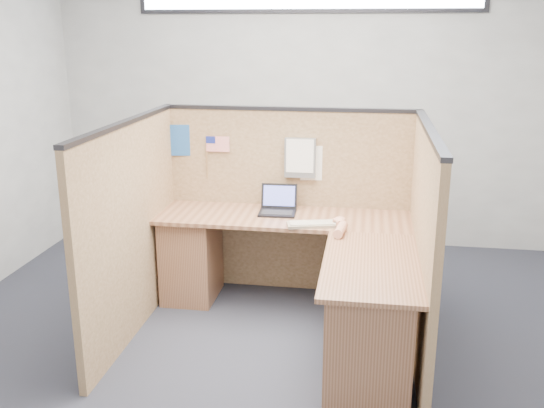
% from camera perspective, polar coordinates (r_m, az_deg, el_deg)
% --- Properties ---
extents(floor, '(5.00, 5.00, 0.00)m').
position_cam_1_polar(floor, '(4.35, -0.27, -13.01)').
color(floor, '#21252F').
rests_on(floor, ground).
extents(wall_back, '(5.00, 0.00, 5.00)m').
position_cam_1_polar(wall_back, '(6.07, 3.23, 9.35)').
color(wall_back, '#9C9FA1').
rests_on(wall_back, floor).
extents(wall_front, '(5.00, 0.00, 5.00)m').
position_cam_1_polar(wall_front, '(1.78, -12.40, -8.36)').
color(wall_front, '#9C9FA1').
rests_on(wall_front, floor).
extents(cubicle_partitions, '(2.06, 1.83, 1.53)m').
position_cam_1_polar(cubicle_partitions, '(4.43, 0.62, -1.61)').
color(cubicle_partitions, brown).
rests_on(cubicle_partitions, floor).
extents(l_desk, '(1.95, 1.75, 0.73)m').
position_cam_1_polar(l_desk, '(4.41, 2.71, -6.93)').
color(l_desk, brown).
rests_on(l_desk, floor).
extents(laptop, '(0.29, 0.28, 0.21)m').
position_cam_1_polar(laptop, '(4.77, 0.60, -0.16)').
color(laptop, black).
rests_on(laptop, l_desk).
extents(keyboard, '(0.44, 0.24, 0.03)m').
position_cam_1_polar(keyboard, '(4.46, 4.10, -1.89)').
color(keyboard, gray).
rests_on(keyboard, l_desk).
extents(mouse, '(0.10, 0.06, 0.04)m').
position_cam_1_polar(mouse, '(4.47, 6.40, -1.78)').
color(mouse, '#B4B4B8').
rests_on(mouse, l_desk).
extents(hand_forearm, '(0.10, 0.36, 0.08)m').
position_cam_1_polar(hand_forearm, '(4.35, 6.45, -2.13)').
color(hand_forearm, tan).
rests_on(hand_forearm, l_desk).
extents(blue_poster, '(0.19, 0.03, 0.26)m').
position_cam_1_polar(blue_poster, '(5.03, -8.45, 5.94)').
color(blue_poster, '#1F4D90').
rests_on(blue_poster, cubicle_partitions).
extents(american_flag, '(0.20, 0.01, 0.34)m').
position_cam_1_polar(american_flag, '(4.94, -5.38, 5.52)').
color(american_flag, olive).
rests_on(american_flag, cubicle_partitions).
extents(file_holder, '(0.25, 0.05, 0.32)m').
position_cam_1_polar(file_holder, '(4.82, 2.67, 4.38)').
color(file_holder, slate).
rests_on(file_holder, cubicle_partitions).
extents(paper_left, '(0.21, 0.02, 0.26)m').
position_cam_1_polar(paper_left, '(4.86, 2.38, 4.04)').
color(paper_left, white).
rests_on(paper_left, cubicle_partitions).
extents(paper_right, '(0.22, 0.03, 0.28)m').
position_cam_1_polar(paper_right, '(4.84, 4.00, 3.85)').
color(paper_right, white).
rests_on(paper_right, cubicle_partitions).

